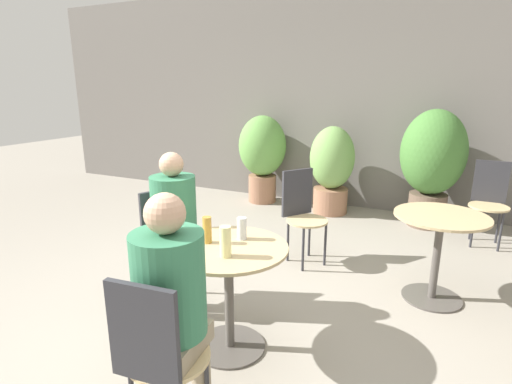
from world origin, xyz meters
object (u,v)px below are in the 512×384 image
at_px(bistro_chair_0, 167,237).
at_px(seated_person_1, 172,296).
at_px(beer_glass_0, 242,228).
at_px(beer_glass_2, 225,242).
at_px(potted_plant_1, 332,167).
at_px(potted_plant_2, 432,160).
at_px(cafe_table_near, 229,275).
at_px(bistro_chair_2, 489,196).
at_px(bistro_chair_1, 157,351).
at_px(beer_glass_1, 207,230).
at_px(bistro_chair_3, 302,208).
at_px(cafe_table_far, 438,240).
at_px(potted_plant_0, 262,152).
at_px(seated_person_0, 175,219).

height_order(bistro_chair_0, seated_person_1, seated_person_1).
height_order(beer_glass_0, beer_glass_2, beer_glass_2).
bearing_deg(potted_plant_1, potted_plant_2, -0.02).
height_order(cafe_table_near, bistro_chair_0, bistro_chair_0).
distance_m(beer_glass_2, potted_plant_2, 3.39).
height_order(beer_glass_2, potted_plant_2, potted_plant_2).
bearing_deg(bistro_chair_0, bistro_chair_2, -19.45).
distance_m(bistro_chair_0, bistro_chair_1, 1.39).
distance_m(beer_glass_1, potted_plant_2, 3.33).
bearing_deg(cafe_table_near, beer_glass_1, -179.34).
xyz_separation_m(cafe_table_near, beer_glass_1, (-0.15, -0.00, 0.28)).
distance_m(bistro_chair_2, bistro_chair_3, 2.11).
relative_size(bistro_chair_1, potted_plant_1, 0.77).
xyz_separation_m(cafe_table_far, potted_plant_0, (-2.41, 1.97, 0.24)).
relative_size(cafe_table_far, beer_glass_0, 4.95).
relative_size(bistro_chair_3, seated_person_1, 0.73).
xyz_separation_m(seated_person_0, beer_glass_2, (0.66, -0.41, 0.09)).
xyz_separation_m(beer_glass_0, beer_glass_2, (0.04, -0.28, 0.02)).
height_order(bistro_chair_3, seated_person_1, seated_person_1).
height_order(potted_plant_0, potted_plant_2, potted_plant_2).
height_order(bistro_chair_3, potted_plant_1, potted_plant_1).
bearing_deg(beer_glass_0, potted_plant_2, 71.29).
distance_m(cafe_table_far, bistro_chair_1, 2.32).
bearing_deg(potted_plant_1, beer_glass_1, -89.42).
xyz_separation_m(beer_glass_0, potted_plant_2, (1.01, 2.97, 0.04)).
relative_size(cafe_table_far, bistro_chair_0, 0.80).
distance_m(seated_person_0, beer_glass_0, 0.63).
relative_size(bistro_chair_2, bistro_chair_3, 1.00).
height_order(cafe_table_far, seated_person_0, seated_person_0).
bearing_deg(seated_person_0, bistro_chair_3, -0.13).
xyz_separation_m(seated_person_0, potted_plant_1, (0.42, 2.85, -0.08)).
xyz_separation_m(bistro_chair_0, seated_person_1, (0.79, -0.98, 0.19)).
xyz_separation_m(beer_glass_1, beer_glass_2, (0.21, -0.13, 0.01)).
relative_size(bistro_chair_1, bistro_chair_3, 1.00).
relative_size(bistro_chair_3, beer_glass_2, 4.89).
relative_size(cafe_table_near, potted_plant_2, 0.53).
distance_m(seated_person_1, potted_plant_0, 4.08).
distance_m(beer_glass_1, potted_plant_0, 3.39).
height_order(beer_glass_1, potted_plant_2, potted_plant_2).
bearing_deg(bistro_chair_0, bistro_chair_1, -120.00).
height_order(bistro_chair_1, bistro_chair_2, same).
bearing_deg(bistro_chair_0, beer_glass_2, -96.17).
xyz_separation_m(cafe_table_near, bistro_chair_0, (-0.73, 0.33, 0.01)).
xyz_separation_m(potted_plant_1, potted_plant_2, (1.21, -0.00, 0.19)).
relative_size(beer_glass_0, potted_plant_2, 0.10).
xyz_separation_m(bistro_chair_0, bistro_chair_1, (0.81, -1.13, 0.00)).
bearing_deg(bistro_chair_3, seated_person_1, -141.23).
xyz_separation_m(bistro_chair_1, beer_glass_2, (-0.02, 0.66, 0.27)).
bearing_deg(bistro_chair_0, bistro_chair_3, -6.30).
bearing_deg(seated_person_1, potted_plant_0, -77.09).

